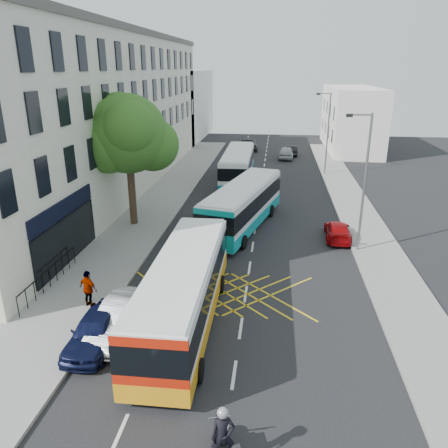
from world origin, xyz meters
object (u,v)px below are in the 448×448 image
(parked_car_blue, at_px, (96,330))
(distant_car_dark, at_px, (291,150))
(street_tree, at_px, (127,135))
(parked_car_silver, at_px, (121,318))
(lamp_far, at_px, (327,129))
(bus_mid, at_px, (243,205))
(distant_car_silver, at_px, (286,152))
(red_hatchback, at_px, (338,231))
(motorbike, at_px, (223,439))
(bus_far, at_px, (238,166))
(bus_near, at_px, (184,291))
(distant_car_grey, at_px, (248,145))
(lamp_near, at_px, (363,177))
(pedestrian_far, at_px, (88,289))

(parked_car_blue, xyz_separation_m, distant_car_dark, (8.77, 41.15, -0.09))
(street_tree, xyz_separation_m, parked_car_silver, (3.61, -12.90, -5.57))
(lamp_far, bearing_deg, bus_mid, -113.08)
(distant_car_silver, bearing_deg, bus_mid, 85.49)
(bus_mid, bearing_deg, parked_car_blue, -94.47)
(red_hatchback, bearing_deg, motorbike, 75.77)
(red_hatchback, bearing_deg, bus_far, -58.29)
(lamp_far, height_order, bus_near, lamp_far)
(street_tree, bearing_deg, bus_far, 63.99)
(motorbike, xyz_separation_m, distant_car_dark, (3.13, 46.16, -0.35))
(street_tree, bearing_deg, lamp_far, 49.19)
(distant_car_grey, distance_m, distant_car_dark, 6.41)
(lamp_near, bearing_deg, distant_car_grey, 104.60)
(parked_car_blue, bearing_deg, distant_car_silver, 78.52)
(parked_car_silver, distance_m, pedestrian_far, 2.73)
(bus_near, distance_m, distant_car_silver, 37.33)
(bus_near, relative_size, pedestrian_far, 6.12)
(bus_mid, bearing_deg, bus_far, 110.56)
(bus_mid, relative_size, parked_car_blue, 2.74)
(distant_car_grey, bearing_deg, pedestrian_far, -102.90)
(lamp_near, xyz_separation_m, parked_car_silver, (-11.10, -9.93, -3.90))
(red_hatchback, bearing_deg, bus_mid, -10.13)
(distant_car_silver, distance_m, distant_car_dark, 2.34)
(lamp_far, bearing_deg, lamp_near, -90.00)
(lamp_near, xyz_separation_m, lamp_far, (0.00, 20.00, 0.00))
(bus_near, relative_size, distant_car_dark, 2.95)
(lamp_far, distance_m, motorbike, 36.53)
(distant_car_grey, bearing_deg, parked_car_silver, -99.89)
(street_tree, relative_size, distant_car_dark, 2.41)
(bus_mid, xyz_separation_m, pedestrian_far, (-6.12, -11.60, -0.58))
(bus_near, distance_m, parked_car_blue, 3.81)
(parked_car_silver, relative_size, distant_car_grey, 0.87)
(street_tree, bearing_deg, pedestrian_far, -82.31)
(distant_car_silver, relative_size, distant_car_dark, 1.19)
(bus_mid, bearing_deg, pedestrian_far, -103.91)
(motorbike, relative_size, parked_car_silver, 0.51)
(motorbike, bearing_deg, street_tree, 98.09)
(pedestrian_far, bearing_deg, lamp_far, -92.22)
(bus_far, bearing_deg, street_tree, -116.44)
(red_hatchback, distance_m, distant_car_silver, 26.25)
(parked_car_blue, xyz_separation_m, distant_car_grey, (3.11, 44.16, 0.00))
(distant_car_silver, bearing_deg, pedestrian_far, 78.62)
(bus_mid, bearing_deg, lamp_near, -11.67)
(street_tree, xyz_separation_m, lamp_near, (14.71, -2.97, -1.68))
(pedestrian_far, bearing_deg, distant_car_dark, -81.93)
(parked_car_blue, height_order, pedestrian_far, pedestrian_far)
(bus_mid, distance_m, bus_far, 12.36)
(distant_car_dark, bearing_deg, bus_mid, 78.58)
(lamp_far, xyz_separation_m, bus_near, (-8.63, -28.90, -3.03))
(distant_car_dark, bearing_deg, lamp_near, 92.83)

